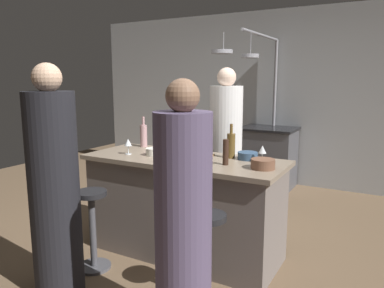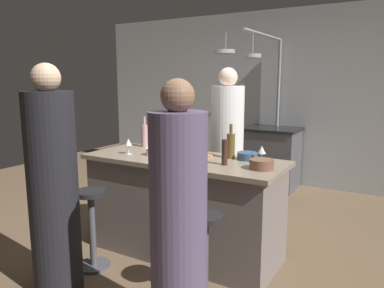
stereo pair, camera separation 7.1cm
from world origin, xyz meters
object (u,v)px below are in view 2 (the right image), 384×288
stove_range (271,158)px  mixing_bowl_wooden (262,164)px  bar_stool_right (204,256)px  cutting_board (193,155)px  wine_bottle_white (202,149)px  bar_stool_left (92,225)px  guest_left (53,190)px  mixing_bowl_ceramic (154,151)px  guest_right (178,226)px  wine_glass_near_right_guest (182,150)px  mixing_bowl_blue (247,156)px  chef (227,152)px  pepper_mill (225,152)px  wine_bottle_rose (145,135)px  wine_bottle_amber (231,145)px  wine_glass_by_chef (262,151)px  wine_glass_near_left_guest (128,143)px

stove_range → mixing_bowl_wooden: mixing_bowl_wooden is taller
bar_stool_right → cutting_board: size_ratio=2.12×
bar_stool_right → wine_bottle_white: bearing=120.2°
bar_stool_left → bar_stool_right: bearing=0.0°
guest_left → mixing_bowl_ceramic: 0.99m
wine_bottle_white → cutting_board: bearing=140.3°
guest_right → wine_bottle_white: bearing=111.0°
guest_right → wine_glass_near_right_guest: 1.02m
guest_right → guest_left: size_ratio=0.94×
mixing_bowl_blue → bar_stool_left: bearing=-141.5°
chef → pepper_mill: chef is taller
bar_stool_left → mixing_bowl_blue: mixing_bowl_blue is taller
bar_stool_right → wine_bottle_rose: bearing=143.2°
stove_range → bar_stool_left: stove_range is taller
wine_bottle_white → wine_bottle_amber: (0.16, 0.23, 0.01)m
guest_left → wine_glass_by_chef: bearing=43.9°
guest_right → stove_range: bearing=99.6°
guest_right → mixing_bowl_blue: size_ratio=9.23×
wine_glass_near_left_guest → mixing_bowl_ceramic: 0.26m
mixing_bowl_blue → mixing_bowl_ceramic: bearing=-162.8°
wine_glass_by_chef → mixing_bowl_blue: 0.18m
cutting_board → mixing_bowl_wooden: 0.72m
pepper_mill → bar_stool_right: bearing=-78.2°
stove_range → cutting_board: cutting_board is taller
chef → wine_glass_by_chef: size_ratio=11.72×
cutting_board → mixing_bowl_wooden: size_ratio=1.71×
wine_bottle_rose → mixing_bowl_wooden: 1.42m
mixing_bowl_blue → guest_left: bearing=-130.5°
bar_stool_right → wine_bottle_rose: 1.61m
mixing_bowl_ceramic → mixing_bowl_blue: (0.81, 0.25, -0.00)m
bar_stool_left → wine_glass_by_chef: bearing=32.5°
pepper_mill → wine_bottle_white: (-0.22, 0.03, 0.00)m
wine_bottle_amber → mixing_bowl_wooden: size_ratio=1.62×
guest_right → wine_bottle_amber: bearing=100.2°
bar_stool_right → mixing_bowl_ceramic: bearing=145.5°
guest_right → bar_stool_left: (-1.11, 0.39, -0.36)m
bar_stool_left → mixing_bowl_blue: (1.04, 0.83, 0.56)m
wine_glass_near_right_guest → mixing_bowl_ceramic: bearing=162.2°
cutting_board → chef: bearing=93.6°
wine_bottle_white → wine_glass_near_right_guest: wine_bottle_white is taller
wine_bottle_white → guest_right: bearing=-69.0°
bar_stool_right → mixing_bowl_blue: bearing=92.2°
guest_left → wine_glass_near_right_guest: (0.59, 0.84, 0.22)m
bar_stool_right → chef: bearing=109.8°
bar_stool_left → wine_bottle_rose: bearing=96.9°
stove_range → wine_bottle_white: (0.21, -2.49, 0.56)m
bar_stool_left → cutting_board: 1.06m
stove_range → wine_glass_near_right_guest: 2.67m
mixing_bowl_wooden → wine_glass_near_right_guest: bearing=-171.1°
wine_glass_near_left_guest → mixing_bowl_blue: 1.10m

